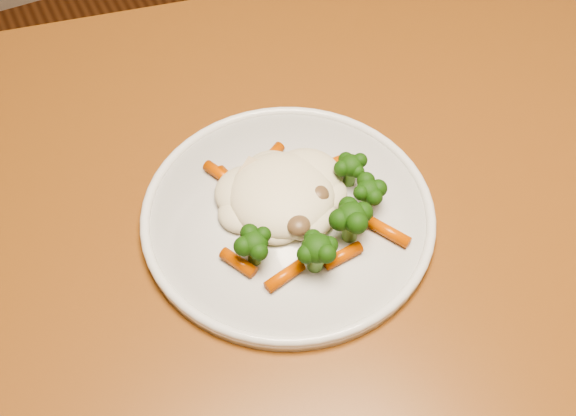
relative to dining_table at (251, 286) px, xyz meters
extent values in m
cube|color=brown|center=(0.00, 0.00, 0.08)|extent=(1.27, 0.97, 0.04)
cube|color=brown|center=(0.57, 0.22, -0.29)|extent=(0.07, 0.07, 0.71)
cylinder|color=silver|center=(0.04, 0.00, 0.11)|extent=(0.29, 0.29, 0.01)
ellipsoid|color=#F2E7C1|center=(0.04, 0.01, 0.14)|extent=(0.13, 0.11, 0.05)
ellipsoid|color=black|center=(-0.01, -0.04, 0.14)|extent=(0.04, 0.04, 0.04)
ellipsoid|color=black|center=(0.04, -0.07, 0.14)|extent=(0.05, 0.05, 0.04)
ellipsoid|color=black|center=(0.08, -0.06, 0.14)|extent=(0.05, 0.05, 0.04)
ellipsoid|color=black|center=(0.12, -0.03, 0.13)|extent=(0.04, 0.04, 0.03)
ellipsoid|color=black|center=(0.12, 0.00, 0.13)|extent=(0.04, 0.04, 0.03)
cylinder|color=#D65605|center=(0.00, 0.07, 0.12)|extent=(0.03, 0.04, 0.01)
cylinder|color=#D65605|center=(0.05, 0.06, 0.12)|extent=(0.04, 0.03, 0.01)
cylinder|color=#D65605|center=(0.10, 0.03, 0.12)|extent=(0.05, 0.01, 0.01)
cylinder|color=#D65605|center=(-0.03, -0.04, 0.12)|extent=(0.03, 0.04, 0.01)
cylinder|color=#D65605|center=(0.01, -0.07, 0.12)|extent=(0.04, 0.02, 0.01)
cylinder|color=#D65605|center=(0.07, -0.08, 0.12)|extent=(0.04, 0.02, 0.01)
cylinder|color=#D65605|center=(0.12, -0.07, 0.12)|extent=(0.03, 0.05, 0.01)
cylinder|color=#D65605|center=(0.06, 0.01, 0.13)|extent=(0.02, 0.04, 0.01)
cylinder|color=#D65605|center=(0.04, 0.02, 0.13)|extent=(0.02, 0.04, 0.01)
cylinder|color=#D65605|center=(0.01, 0.05, 0.12)|extent=(0.02, 0.04, 0.01)
ellipsoid|color=brown|center=(0.05, 0.01, 0.14)|extent=(0.03, 0.03, 0.02)
ellipsoid|color=brown|center=(0.07, -0.01, 0.14)|extent=(0.02, 0.02, 0.02)
ellipsoid|color=brown|center=(0.03, 0.01, 0.14)|extent=(0.03, 0.03, 0.02)
ellipsoid|color=brown|center=(0.04, -0.04, 0.14)|extent=(0.02, 0.02, 0.02)
ellipsoid|color=brown|center=(0.05, 0.01, 0.14)|extent=(0.03, 0.03, 0.02)
cube|color=#CDB488|center=(0.03, 0.05, 0.13)|extent=(0.03, 0.03, 0.01)
cube|color=#CDB488|center=(0.06, 0.04, 0.13)|extent=(0.02, 0.02, 0.01)
camera|label=1|loc=(-0.15, -0.39, 0.69)|focal=45.00mm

